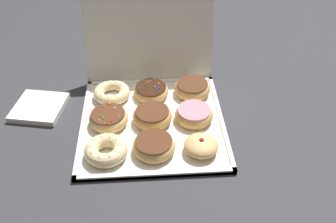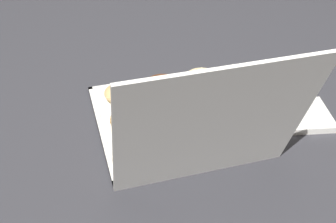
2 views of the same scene
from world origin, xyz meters
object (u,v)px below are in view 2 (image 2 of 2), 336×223
cruller_donut_6 (235,132)px  jelly_filled_donut_2 (120,93)px  chocolate_frosted_donut_8 (138,150)px  chocolate_frosted_donut_1 (162,88)px  sprinkle_donut_3 (218,104)px  chocolate_frosted_donut_4 (175,111)px  sprinkle_donut_7 (189,141)px  donut_box (174,119)px  cruller_donut_0 (202,80)px  pink_frosted_donut_5 (131,118)px  napkin_stack (303,115)px

cruller_donut_6 → jelly_filled_donut_2: bearing=-45.7°
jelly_filled_donut_2 → chocolate_frosted_donut_8: 0.26m
chocolate_frosted_donut_1 → sprinkle_donut_3: bearing=136.6°
sprinkle_donut_3 → chocolate_frosted_donut_4: bearing=-0.8°
chocolate_frosted_donut_1 → chocolate_frosted_donut_4: size_ratio=1.00×
jelly_filled_donut_2 → sprinkle_donut_7: bearing=116.0°
donut_box → chocolate_frosted_donut_8: bearing=44.4°
jelly_filled_donut_2 → sprinkle_donut_7: (-0.13, 0.26, -0.00)m
cruller_donut_0 → sprinkle_donut_3: bearing=90.3°
cruller_donut_0 → sprinkle_donut_7: cruller_donut_0 is taller
jelly_filled_donut_2 → pink_frosted_donut_5: (-0.00, 0.13, -0.00)m
pink_frosted_donut_5 → sprinkle_donut_3: bearing=179.0°
donut_box → cruller_donut_6: size_ratio=3.61×
sprinkle_donut_3 → jelly_filled_donut_2: bearing=-27.2°
donut_box → cruller_donut_6: (-0.12, 0.13, 0.02)m
cruller_donut_0 → chocolate_frosted_donut_4: same height
chocolate_frosted_donut_1 → cruller_donut_6: chocolate_frosted_donut_1 is taller
cruller_donut_0 → jelly_filled_donut_2: jelly_filled_donut_2 is taller
chocolate_frosted_donut_1 → chocolate_frosted_donut_4: 0.12m
cruller_donut_0 → pink_frosted_donut_5: size_ratio=1.02×
jelly_filled_donut_2 → napkin_stack: size_ratio=0.63×
pink_frosted_donut_5 → sprinkle_donut_7: bearing=132.9°
jelly_filled_donut_2 → chocolate_frosted_donut_1: bearing=176.1°
cruller_donut_6 → sprinkle_donut_7: size_ratio=1.04×
pink_frosted_donut_5 → chocolate_frosted_donut_8: (0.01, 0.13, 0.00)m
chocolate_frosted_donut_8 → napkin_stack: size_ratio=0.79×
sprinkle_donut_3 → chocolate_frosted_donut_4: size_ratio=0.99×
pink_frosted_donut_5 → jelly_filled_donut_2: bearing=-88.3°
chocolate_frosted_donut_1 → sprinkle_donut_7: (-0.00, 0.25, -0.00)m
cruller_donut_0 → chocolate_frosted_donut_4: size_ratio=1.00×
chocolate_frosted_donut_1 → cruller_donut_6: (-0.13, 0.25, -0.00)m
cruller_donut_0 → chocolate_frosted_donut_8: bearing=45.0°
napkin_stack → chocolate_frosted_donut_8: bearing=4.7°
napkin_stack → pink_frosted_donut_5: bearing=-11.3°
chocolate_frosted_donut_1 → chocolate_frosted_donut_8: (0.13, 0.25, 0.00)m
chocolate_frosted_donut_1 → sprinkle_donut_7: size_ratio=1.04×
jelly_filled_donut_2 → sprinkle_donut_3: size_ratio=0.81×
chocolate_frosted_donut_4 → chocolate_frosted_donut_1: bearing=-87.8°
sprinkle_donut_3 → cruller_donut_6: sprinkle_donut_3 is taller
chocolate_frosted_donut_1 → jelly_filled_donut_2: (0.12, -0.01, 0.00)m
cruller_donut_0 → chocolate_frosted_donut_4: bearing=46.1°
napkin_stack → chocolate_frosted_donut_4: bearing=-14.9°
pink_frosted_donut_5 → chocolate_frosted_donut_8: 0.13m
jelly_filled_donut_2 → chocolate_frosted_donut_4: 0.18m
napkin_stack → sprinkle_donut_3: bearing=-22.2°
jelly_filled_donut_2 → sprinkle_donut_7: jelly_filled_donut_2 is taller
chocolate_frosted_donut_4 → cruller_donut_6: (-0.12, 0.13, -0.00)m
cruller_donut_0 → jelly_filled_donut_2: size_ratio=1.24×
donut_box → chocolate_frosted_donut_4: (-0.00, -0.00, 0.03)m
pink_frosted_donut_5 → napkin_stack: size_ratio=0.77×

